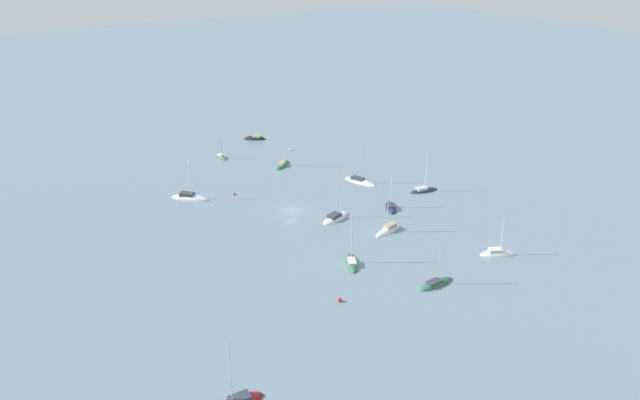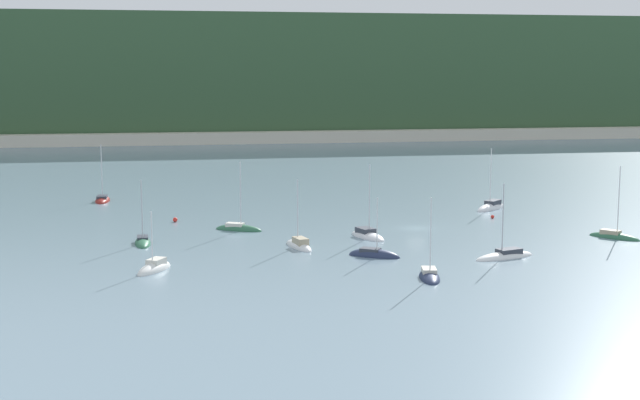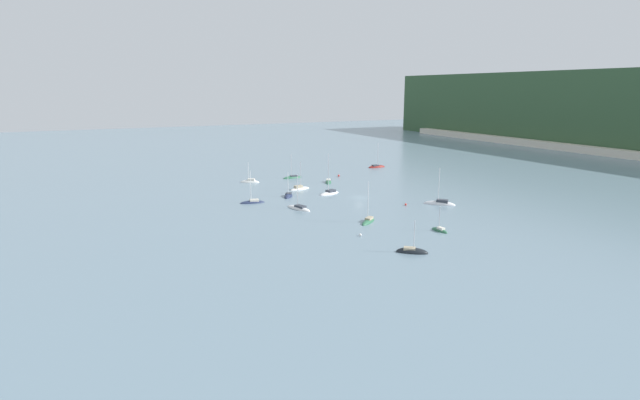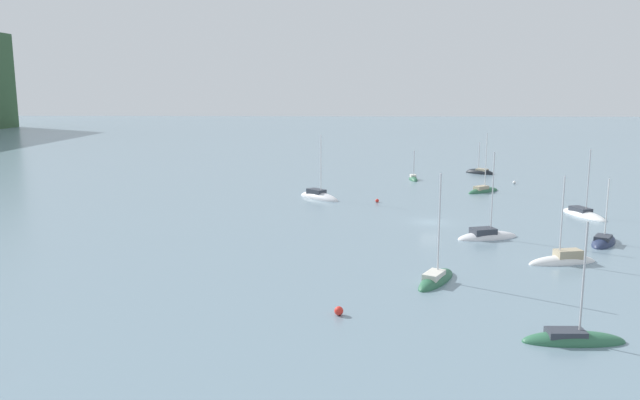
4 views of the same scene
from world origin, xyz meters
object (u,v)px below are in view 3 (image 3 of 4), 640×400
at_px(sailboat_11, 412,252).
at_px(mooring_buoy_0, 406,204).
at_px(sailboat_1, 253,203).
at_px(sailboat_7, 299,209).
at_px(sailboat_5, 368,222).
at_px(mooring_buoy_2, 360,235).
at_px(mooring_buoy_1, 339,176).
at_px(sailboat_4, 440,231).
at_px(sailboat_9, 250,182).
at_px(sailboat_12, 288,196).
at_px(sailboat_2, 329,194).
at_px(sailboat_3, 440,204).
at_px(sailboat_6, 377,167).
at_px(sailboat_10, 328,182).
at_px(sailboat_0, 292,178).
at_px(sailboat_8, 300,189).

bearing_deg(sailboat_11, mooring_buoy_0, 95.18).
height_order(sailboat_1, sailboat_11, sailboat_1).
distance_m(sailboat_7, mooring_buoy_0, 28.40).
xyz_separation_m(sailboat_5, mooring_buoy_2, (8.85, -7.45, 0.17)).
bearing_deg(mooring_buoy_1, sailboat_4, -10.78).
height_order(sailboat_9, sailboat_12, sailboat_12).
xyz_separation_m(sailboat_2, mooring_buoy_1, (-25.02, 16.70, 0.23)).
relative_size(sailboat_4, sailboat_9, 0.80).
relative_size(sailboat_2, sailboat_11, 1.46).
distance_m(sailboat_3, sailboat_5, 27.55).
height_order(sailboat_5, sailboat_12, sailboat_5).
relative_size(sailboat_1, sailboat_2, 0.90).
xyz_separation_m(sailboat_5, sailboat_6, (-68.77, 46.64, -0.03)).
xyz_separation_m(sailboat_5, sailboat_11, (22.43, -4.32, -0.06)).
bearing_deg(mooring_buoy_0, sailboat_10, -175.45).
xyz_separation_m(sailboat_1, sailboat_9, (-29.09, 9.07, -0.00)).
relative_size(sailboat_0, sailboat_6, 0.86).
height_order(sailboat_3, sailboat_10, sailboat_3).
bearing_deg(sailboat_7, sailboat_4, -167.03).
bearing_deg(sailboat_6, sailboat_9, -169.15).
xyz_separation_m(sailboat_2, sailboat_7, (13.05, -15.69, -0.02)).
height_order(sailboat_0, sailboat_3, sailboat_3).
bearing_deg(sailboat_7, mooring_buoy_2, 165.87).
height_order(sailboat_11, sailboat_12, sailboat_12).
distance_m(sailboat_7, sailboat_11, 41.69).
xyz_separation_m(sailboat_1, mooring_buoy_1, (-26.13, 40.76, 0.24)).
relative_size(sailboat_9, mooring_buoy_0, 14.17).
bearing_deg(sailboat_2, sailboat_8, -80.74).
xyz_separation_m(sailboat_0, sailboat_12, (27.38, -13.14, -0.01)).
distance_m(sailboat_1, sailboat_7, 14.59).
bearing_deg(sailboat_4, sailboat_10, -8.80).
bearing_deg(sailboat_0, sailboat_9, 3.65).
bearing_deg(mooring_buoy_2, mooring_buoy_1, 154.99).
xyz_separation_m(sailboat_9, mooring_buoy_1, (2.97, 31.69, 0.25)).
bearing_deg(sailboat_3, sailboat_0, -23.90).
bearing_deg(sailboat_1, mooring_buoy_0, 160.55).
bearing_deg(sailboat_10, mooring_buoy_2, 7.89).
distance_m(sailboat_6, sailboat_11, 104.48).
relative_size(sailboat_0, sailboat_3, 0.84).
xyz_separation_m(sailboat_7, sailboat_9, (-41.04, 0.70, 0.00)).
xyz_separation_m(sailboat_3, sailboat_9, (-53.14, -35.07, -0.02)).
bearing_deg(mooring_buoy_1, sailboat_0, -105.78).
height_order(sailboat_2, sailboat_6, sailboat_2).
height_order(sailboat_5, mooring_buoy_0, sailboat_5).
relative_size(sailboat_5, sailboat_10, 1.00).
distance_m(sailboat_2, sailboat_10, 18.43).
height_order(sailboat_2, sailboat_12, sailboat_2).
bearing_deg(sailboat_1, sailboat_12, -153.77).
xyz_separation_m(sailboat_2, sailboat_5, (32.04, -6.60, -0.00)).
bearing_deg(sailboat_3, sailboat_6, -61.08).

